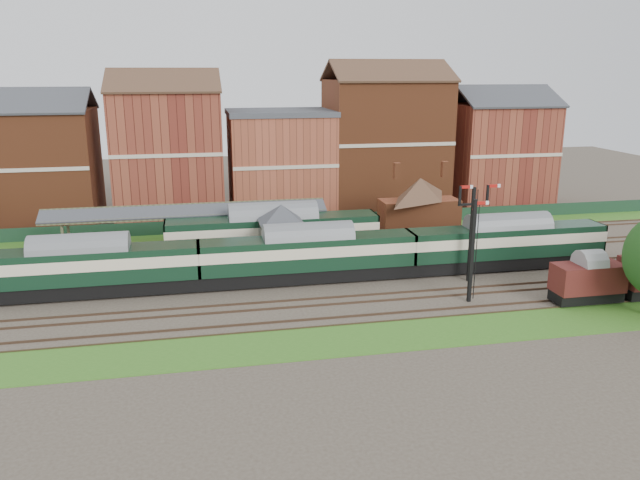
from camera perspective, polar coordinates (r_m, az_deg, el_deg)
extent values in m
plane|color=#473D33|center=(52.71, 0.27, -3.72)|extent=(160.00, 160.00, 0.00)
cube|color=#2D6619|center=(67.78, -2.48, 0.65)|extent=(90.00, 4.50, 0.06)
cube|color=#2D6619|center=(41.85, 3.64, -8.96)|extent=(90.00, 5.00, 0.06)
cube|color=#193823|center=(69.52, -2.75, 1.64)|extent=(90.00, 0.12, 1.50)
cube|color=#2D2D2D|center=(61.09, -6.20, -0.62)|extent=(55.00, 3.40, 1.00)
cube|color=#677452|center=(54.91, -3.49, -1.65)|extent=(3.40, 3.20, 2.40)
cube|color=#48492E|center=(54.30, -3.53, 0.57)|extent=(3.60, 3.40, 2.00)
pyramid|color=#383A3F|center=(53.87, -3.56, 2.43)|extent=(5.40, 5.40, 1.60)
cube|color=maroon|center=(56.53, 4.57, -1.27)|extent=(3.00, 2.40, 2.20)
cube|color=#4C3323|center=(55.53, 4.78, -0.02)|extent=(3.20, 1.34, 0.79)
cube|color=#4C3323|center=(56.74, 4.42, 0.32)|extent=(3.20, 1.34, 0.79)
cube|color=brown|center=(64.22, 9.03, 2.14)|extent=(8.00, 3.00, 3.50)
pyramid|color=#4C3323|center=(63.64, 9.13, 4.64)|extent=(8.10, 8.10, 2.20)
cube|color=brown|center=(62.72, 7.00, 5.03)|extent=(0.60, 0.60, 1.60)
cube|color=brown|center=(64.46, 11.25, 5.13)|extent=(0.60, 0.60, 1.60)
cube|color=#48492E|center=(60.22, -22.45, 0.21)|extent=(0.22, 0.22, 3.40)
cube|color=#48492E|center=(62.39, -1.79, 1.89)|extent=(0.22, 0.22, 3.40)
cube|color=#383A3F|center=(58.95, -12.04, 2.65)|extent=(26.00, 1.99, 0.90)
cube|color=#383A3F|center=(60.81, -12.04, 3.03)|extent=(26.00, 1.99, 0.90)
cube|color=#48492E|center=(59.80, -12.06, 3.20)|extent=(26.00, 0.20, 0.20)
cube|color=black|center=(52.97, 13.65, 0.45)|extent=(0.25, 0.25, 8.00)
cube|color=black|center=(52.38, 13.83, 3.20)|extent=(2.60, 0.18, 0.18)
cube|color=#B2140F|center=(51.83, 13.28, 4.74)|extent=(1.10, 0.08, 0.25)
cube|color=#B2140F|center=(52.87, 15.65, 4.79)|extent=(1.10, 0.08, 0.25)
cube|color=black|center=(48.22, 13.72, -1.02)|extent=(0.25, 0.25, 8.00)
cube|color=#B2140F|center=(47.57, 14.60, 3.30)|extent=(1.10, 0.08, 0.25)
cube|color=brown|center=(76.66, -24.95, 5.90)|extent=(14.00, 10.00, 13.00)
cube|color=maroon|center=(74.47, -13.68, 7.43)|extent=(12.00, 10.00, 15.00)
cube|color=#9C4B32|center=(75.31, -3.62, 6.76)|extent=(12.00, 10.00, 12.00)
cube|color=brown|center=(77.86, 5.98, 8.48)|extent=(14.00, 10.00, 16.00)
cube|color=maroon|center=(83.73, 15.88, 7.43)|extent=(12.00, 10.00, 13.00)
cube|color=black|center=(52.28, -20.77, -4.11)|extent=(17.86, 2.50, 1.09)
cube|color=black|center=(51.73, -20.96, -2.19)|extent=(17.86, 2.78, 2.58)
cube|color=beige|center=(51.64, -20.99, -1.86)|extent=(17.88, 2.82, 0.89)
cube|color=slate|center=(51.34, -21.11, -0.66)|extent=(17.86, 2.78, 0.60)
cube|color=black|center=(52.26, -1.08, -3.08)|extent=(17.86, 2.50, 1.09)
cube|color=black|center=(51.71, -1.09, -1.15)|extent=(17.86, 2.78, 2.58)
cube|color=beige|center=(51.62, -1.09, -0.82)|extent=(17.88, 2.82, 0.89)
cube|color=slate|center=(51.32, -1.10, 0.39)|extent=(17.86, 2.78, 0.60)
cube|color=black|center=(58.03, 16.55, -1.84)|extent=(17.86, 2.50, 1.09)
cube|color=black|center=(57.53, 16.69, -0.10)|extent=(17.86, 2.78, 2.58)
cube|color=beige|center=(57.45, 16.71, 0.20)|extent=(17.88, 2.82, 0.89)
cube|color=slate|center=(57.18, 16.80, 1.29)|extent=(17.86, 2.78, 0.60)
cube|color=black|center=(58.08, -4.26, -1.16)|extent=(19.45, 2.72, 1.19)
cube|color=black|center=(57.54, -4.30, 0.75)|extent=(19.45, 3.03, 2.81)
cube|color=beige|center=(57.46, -4.31, 1.07)|extent=(19.47, 3.07, 0.97)
cube|color=slate|center=(57.17, -4.33, 2.27)|extent=(19.45, 3.03, 0.65)
cube|color=black|center=(51.85, 23.13, -4.70)|extent=(5.28, 1.94, 0.79)
cube|color=#441513|center=(51.40, 23.30, -3.17)|extent=(5.28, 2.29, 2.11)
cube|color=gray|center=(51.06, 23.44, -1.94)|extent=(5.28, 2.29, 0.39)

